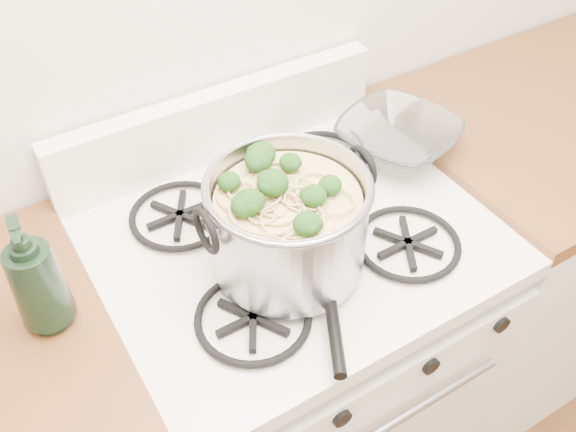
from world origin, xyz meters
The scene contains 6 objects.
gas_range centered at (0.00, 1.26, 0.44)m, with size 0.76×0.66×0.92m.
counter_right centered at (0.88, 1.26, 0.46)m, with size 1.00×0.65×0.92m.
stock_pot centered at (-0.05, 1.19, 1.02)m, with size 0.32×0.29×0.20m.
spatula centered at (0.00, 1.15, 0.94)m, with size 0.29×0.31×0.02m, color black, non-canonical shape.
glass_bowl centered at (0.33, 1.35, 0.94)m, with size 0.10×0.10×0.02m, color white.
bottle centered at (-0.46, 1.28, 1.04)m, with size 0.09×0.09×0.23m, color black.
Camera 1 is at (-0.47, 0.51, 1.80)m, focal length 40.00 mm.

